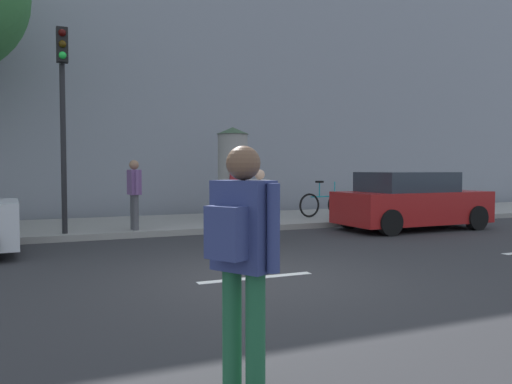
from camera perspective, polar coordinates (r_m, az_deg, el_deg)
ground_plane at (r=7.61m, az=0.01°, el=-9.60°), size 80.00×80.00×0.00m
sidewalk_curb at (r=14.21m, az=-11.41°, el=-3.61°), size 36.00×4.00×0.15m
lane_markings at (r=7.61m, az=0.01°, el=-9.58°), size 25.80×0.16×0.01m
building_backdrop at (r=19.42m, az=-14.79°, el=13.78°), size 36.00×5.00×10.77m
traffic_light at (r=12.17m, az=-20.84°, el=9.89°), size 0.24×0.45×4.53m
poster_column at (r=14.63m, az=-2.62°, el=2.18°), size 0.94×0.94×2.64m
pedestrian_near_pole at (r=10.86m, az=0.33°, el=-0.82°), size 0.42×0.67×1.59m
pedestrian_in_light_jacket at (r=3.59m, az=-1.63°, el=-6.21°), size 0.50×0.54×1.78m
pedestrian_in_dark_shirt at (r=12.43m, az=-13.49°, el=0.34°), size 0.28×0.62×1.66m
bicycle_leaning at (r=15.59m, az=7.58°, el=-1.32°), size 1.77×0.23×1.09m
parked_car_blue at (r=14.07m, az=16.97°, el=-1.05°), size 4.05×1.94×1.52m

